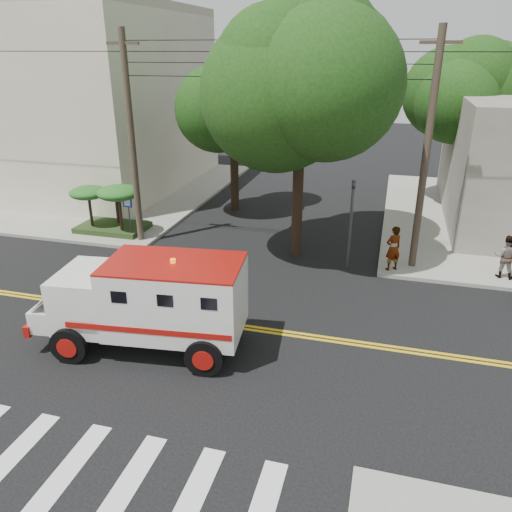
% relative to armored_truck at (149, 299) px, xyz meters
% --- Properties ---
extents(ground, '(100.00, 100.00, 0.00)m').
position_rel_armored_truck_xyz_m(ground, '(1.18, 1.77, -1.58)').
color(ground, black).
rests_on(ground, ground).
extents(sidewalk_nw, '(17.00, 17.00, 0.15)m').
position_rel_armored_truck_xyz_m(sidewalk_nw, '(-12.32, 15.27, -1.50)').
color(sidewalk_nw, gray).
rests_on(sidewalk_nw, ground).
extents(building_left, '(16.00, 14.00, 10.00)m').
position_rel_armored_truck_xyz_m(building_left, '(-14.32, 16.77, 3.57)').
color(building_left, beige).
rests_on(building_left, sidewalk_nw).
extents(utility_pole_left, '(0.28, 0.28, 9.00)m').
position_rel_armored_truck_xyz_m(utility_pole_left, '(-4.42, 7.77, 2.92)').
color(utility_pole_left, '#382D23').
rests_on(utility_pole_left, ground).
extents(utility_pole_right, '(0.28, 0.28, 9.00)m').
position_rel_armored_truck_xyz_m(utility_pole_right, '(7.48, 7.97, 2.92)').
color(utility_pole_right, '#382D23').
rests_on(utility_pole_right, ground).
extents(tree_main, '(6.08, 5.70, 9.85)m').
position_rel_armored_truck_xyz_m(tree_main, '(3.12, 7.98, 5.62)').
color(tree_main, black).
rests_on(tree_main, ground).
extents(tree_left, '(4.48, 4.20, 7.70)m').
position_rel_armored_truck_xyz_m(tree_left, '(-1.50, 13.56, 4.15)').
color(tree_left, black).
rests_on(tree_left, ground).
extents(tree_right, '(4.80, 4.50, 8.20)m').
position_rel_armored_truck_xyz_m(tree_right, '(10.02, 17.54, 4.52)').
color(tree_right, black).
rests_on(tree_right, ground).
extents(traffic_signal, '(0.15, 0.18, 3.60)m').
position_rel_armored_truck_xyz_m(traffic_signal, '(4.98, 7.37, 0.65)').
color(traffic_signal, '#3F3F42').
rests_on(traffic_signal, ground).
extents(accessibility_sign, '(0.45, 0.10, 2.02)m').
position_rel_armored_truck_xyz_m(accessibility_sign, '(-5.02, 7.94, -0.21)').
color(accessibility_sign, '#3F3F42').
rests_on(accessibility_sign, ground).
extents(palm_planter, '(3.52, 2.63, 2.36)m').
position_rel_armored_truck_xyz_m(palm_planter, '(-6.26, 8.39, 0.07)').
color(palm_planter, '#1E3314').
rests_on(palm_planter, sidewalk_nw).
extents(armored_truck, '(6.30, 3.03, 2.77)m').
position_rel_armored_truck_xyz_m(armored_truck, '(0.00, 0.00, 0.00)').
color(armored_truck, silver).
rests_on(armored_truck, ground).
extents(pedestrian_a, '(0.78, 0.73, 1.79)m').
position_rel_armored_truck_xyz_m(pedestrian_a, '(6.68, 7.31, -0.53)').
color(pedestrian_a, gray).
rests_on(pedestrian_a, sidewalk_ne).
extents(pedestrian_b, '(0.93, 0.79, 1.68)m').
position_rel_armored_truck_xyz_m(pedestrian_b, '(10.77, 7.73, -0.59)').
color(pedestrian_b, gray).
rests_on(pedestrian_b, sidewalk_ne).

